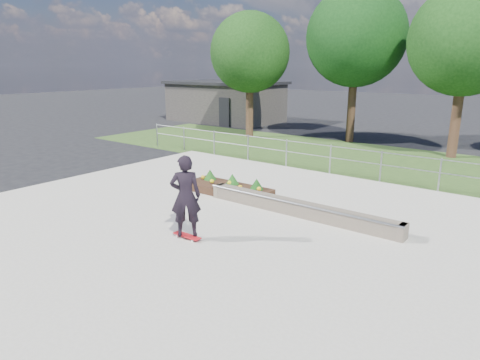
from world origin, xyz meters
name	(u,v)px	position (x,y,z in m)	size (l,w,h in m)	color
ground	(199,232)	(0.00, 0.00, 0.00)	(120.00, 120.00, 0.00)	black
grass_verge	(364,160)	(0.00, 11.00, 0.01)	(30.00, 8.00, 0.02)	#2C461C
concrete_slab	(198,230)	(0.00, 0.00, 0.03)	(15.00, 15.00, 0.06)	#A8A395
fence	(330,156)	(0.00, 7.50, 0.77)	(20.06, 0.06, 1.20)	gray
building	(226,101)	(-14.00, 18.00, 1.51)	(8.40, 5.40, 3.00)	#2E2C29
tree_far_left	(250,53)	(-8.00, 13.00, 4.85)	(4.55, 4.55, 7.15)	#372216
tree_mid_left	(356,37)	(-2.50, 15.00, 5.61)	(5.25, 5.25, 8.25)	#301D13
tree_mid_right	(466,40)	(3.00, 14.00, 5.23)	(4.90, 4.90, 7.70)	#382016
grind_ledge	(298,208)	(1.48, 2.52, 0.26)	(6.00, 0.44, 0.43)	brown
planter_bed	(229,187)	(-1.48, 3.04, 0.24)	(3.00, 1.20, 0.61)	black
skateboarder	(186,196)	(0.18, -0.61, 1.14)	(0.86, 0.85, 2.09)	silver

